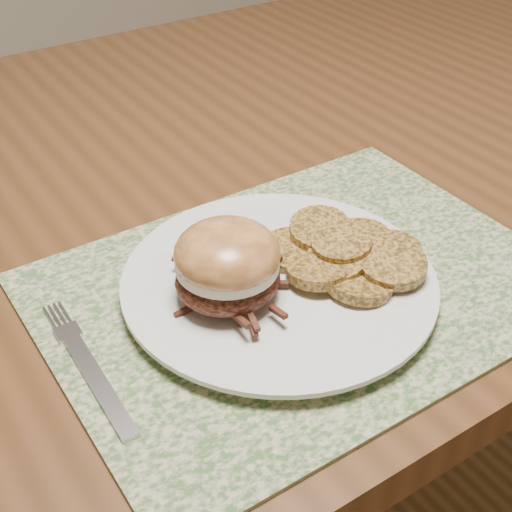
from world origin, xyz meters
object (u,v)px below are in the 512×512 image
Objects in this scene: dining_table at (279,191)px; dinner_plate at (279,284)px; pork_sandwich at (227,264)px; fork at (87,364)px.

dining_table is 5.77× the size of dinner_plate.
pork_sandwich is (-0.05, 0.00, 0.04)m from dinner_plate.
pork_sandwich is at bearing -132.53° from dining_table.
dining_table is 0.32m from dinner_plate.
dining_table is 0.44m from fork.
pork_sandwich is (-0.23, -0.25, 0.13)m from dining_table.
pork_sandwich reaches higher than fork.
fork is (-0.36, -0.24, 0.09)m from dining_table.
dining_table is 8.84× the size of fork.
dinner_plate reaches higher than dining_table.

